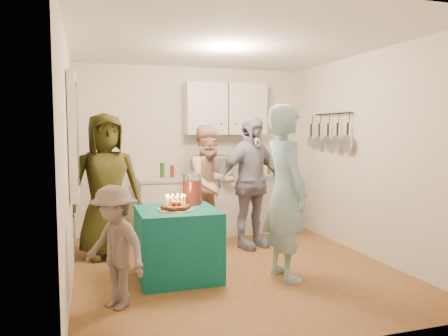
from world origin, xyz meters
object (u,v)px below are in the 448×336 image
object	(u,v)px
counter	(210,206)
microwave	(223,166)
woman_back_center	(210,184)
woman_back_left	(106,186)
party_table	(178,243)
woman_back_right	(250,182)
punch_jar	(192,190)
man_birthday	(285,192)
child_near_left	(115,247)

from	to	relation	value
counter	microwave	bearing A→B (deg)	0.00
microwave	woman_back_center	distance (m)	0.67
woman_back_center	woman_back_left	bearing A→B (deg)	170.28
counter	party_table	distance (m)	2.06
woman_back_left	woman_back_right	distance (m)	1.92
party_table	woman_back_center	world-z (taller)	woman_back_center
punch_jar	woman_back_center	xyz separation A→B (m)	(0.52, 1.08, -0.08)
punch_jar	man_birthday	xyz separation A→B (m)	(0.89, -0.63, 0.02)
punch_jar	child_near_left	xyz separation A→B (m)	(-0.93, -0.90, -0.37)
man_birthday	child_near_left	xyz separation A→B (m)	(-1.82, -0.27, -0.38)
punch_jar	man_birthday	distance (m)	1.09
woman_back_center	woman_back_right	size ratio (longest dim) A/B	0.93
microwave	woman_back_center	world-z (taller)	woman_back_center
party_table	man_birthday	bearing A→B (deg)	-18.16
microwave	child_near_left	world-z (taller)	microwave
microwave	party_table	distance (m)	2.27
counter	punch_jar	bearing A→B (deg)	-112.64
microwave	man_birthday	xyz separation A→B (m)	(0.01, -2.22, -0.12)
woman_back_center	man_birthday	bearing A→B (deg)	-98.73
man_birthday	woman_back_left	distance (m)	2.31
man_birthday	woman_back_center	distance (m)	1.74
man_birthday	child_near_left	size ratio (longest dim) A/B	1.68
counter	party_table	bearing A→B (deg)	-115.69
party_table	woman_back_right	world-z (taller)	woman_back_right
microwave	child_near_left	xyz separation A→B (m)	(-1.81, -2.50, -0.50)
punch_jar	woman_back_center	world-z (taller)	woman_back_center
punch_jar	woman_back_right	size ratio (longest dim) A/B	0.19
punch_jar	child_near_left	distance (m)	1.35
counter	child_near_left	world-z (taller)	child_near_left
punch_jar	woman_back_right	world-z (taller)	woman_back_right
microwave	woman_back_left	distance (m)	1.99
woman_back_left	man_birthday	bearing A→B (deg)	-46.55
counter	woman_back_left	xyz separation A→B (m)	(-1.60, -0.81, 0.49)
woman_back_right	child_near_left	world-z (taller)	woman_back_right
man_birthday	woman_back_center	xyz separation A→B (m)	(-0.37, 1.70, -0.10)
woman_back_left	child_near_left	bearing A→B (deg)	-98.74
party_table	microwave	bearing A→B (deg)	59.21
man_birthday	woman_back_center	bearing A→B (deg)	9.68
counter	microwave	world-z (taller)	microwave
man_birthday	punch_jar	bearing A→B (deg)	52.32
microwave	punch_jar	bearing A→B (deg)	-116.53
woman_back_right	counter	bearing A→B (deg)	89.82
woman_back_left	child_near_left	world-z (taller)	woman_back_left
man_birthday	woman_back_left	xyz separation A→B (m)	(-1.82, 1.41, -0.03)
woman_back_right	punch_jar	bearing A→B (deg)	-164.47
party_table	woman_back_left	bearing A→B (deg)	124.00
man_birthday	woman_back_left	size ratio (longest dim) A/B	1.03
woman_back_right	child_near_left	size ratio (longest dim) A/B	1.62
party_table	woman_back_center	xyz separation A→B (m)	(0.75, 1.34, 0.47)
party_table	child_near_left	bearing A→B (deg)	-137.82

